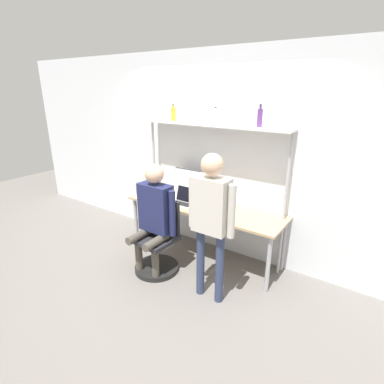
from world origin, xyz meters
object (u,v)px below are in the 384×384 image
Objects in this scene: cell_phone at (197,207)px; person_standing at (211,211)px; laptop at (184,199)px; person_seated at (154,211)px; bottle_purple at (260,118)px; office_chair at (158,249)px; bottle_amber at (173,114)px; bottle_clear at (215,117)px; monitor at (191,182)px.

person_standing is at bearing -46.60° from cell_phone.
person_seated is at bearing -92.39° from laptop.
bottle_purple is at bearing 14.94° from laptop.
cell_phone is 0.16× the size of office_chair.
bottle_amber is 1.06× the size of bottle_clear.
cell_phone is at bearing -9.77° from laptop.
laptop is 1.06m from person_standing.
person_seated reaches higher than monitor.
monitor is 1.34m from bottle_purple.
person_standing is 7.59× the size of bottle_amber.
office_chair is (-0.25, -0.50, -0.46)m from cell_phone.
cell_phone is at bearing -44.21° from monitor.
person_standing is 1.31m from bottle_clear.
laptop is at bearing -142.56° from bottle_clear.
laptop is at bearing 87.61° from person_seated.
bottle_amber is at bearing 112.48° from office_chair.
cell_phone is (0.29, -0.28, -0.22)m from monitor.
person_standing is (0.86, -0.89, 0.07)m from monitor.
monitor is at bearing 135.79° from cell_phone.
monitor is at bearing 92.52° from person_seated.
bottle_amber is at bearing 142.44° from person_standing.
bottle_purple is at bearing -0.37° from monitor.
cell_phone is at bearing -25.75° from bottle_amber.
bottle_purple is (0.66, 0.28, 1.16)m from cell_phone.
monitor is 2.62× the size of bottle_clear.
office_chair is at bearing -116.56° from cell_phone.
bottle_purple is (0.09, 0.88, 0.86)m from person_standing.
office_chair is 0.56× the size of person_standing.
bottle_purple is at bearing 42.05° from person_seated.
person_seated is at bearing 176.12° from person_standing.
bottle_clear reaches higher than monitor.
bottle_amber is (-0.28, -0.01, 0.92)m from monitor.
office_chair is 3.61× the size of bottle_purple.
person_seated is 5.48× the size of bottle_purple.
laptop is at bearing -165.06° from bottle_purple.
bottle_amber is at bearing 180.00° from bottle_clear.
bottle_clear is (0.37, -0.01, 0.91)m from monitor.
laptop is at bearing 170.23° from cell_phone.
person_seated is at bearing -112.09° from bottle_clear.
cell_phone is 1.17m from bottle_clear.
person_standing is at bearing -60.89° from bottle_clear.
bottle_clear reaches higher than person_standing.
office_chair is at bearing -67.52° from bottle_amber.
bottle_clear is at bearing 37.44° from laptop.
person_seated is (-0.02, -0.59, 0.02)m from laptop.
bottle_purple is (0.92, 0.83, 1.08)m from person_seated.
person_standing is 6.43× the size of bottle_purple.
bottle_purple reaches higher than laptop.
person_seated is 1.38m from bottle_amber.
bottle_clear is (0.33, 0.78, 1.60)m from office_chair.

